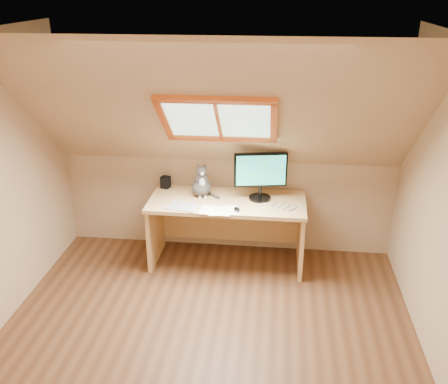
# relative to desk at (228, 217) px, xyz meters

# --- Properties ---
(ground) EXTENTS (3.50, 3.50, 0.00)m
(ground) POSITION_rel_desk_xyz_m (-0.04, -1.45, -0.49)
(ground) COLOR brown
(ground) RESTS_ON ground
(room_shell) EXTENTS (3.52, 3.52, 2.41)m
(room_shell) POSITION_rel_desk_xyz_m (-0.04, -1.54, 0.94)
(room_shell) COLOR tan
(room_shell) RESTS_ON ground
(desk) EXTENTS (1.56, 0.68, 0.71)m
(desk) POSITION_rel_desk_xyz_m (0.00, 0.00, 0.00)
(desk) COLOR tan
(desk) RESTS_ON ground
(monitor) EXTENTS (0.52, 0.22, 0.48)m
(monitor) POSITION_rel_desk_xyz_m (0.32, -0.00, 0.50)
(monitor) COLOR black
(monitor) RESTS_ON desk
(cat) EXTENTS (0.25, 0.28, 0.36)m
(cat) POSITION_rel_desk_xyz_m (-0.27, 0.02, 0.35)
(cat) COLOR #453F3D
(cat) RESTS_ON desk
(desk_speaker) EXTENTS (0.11, 0.11, 0.12)m
(desk_speaker) POSITION_rel_desk_xyz_m (-0.68, 0.18, 0.28)
(desk_speaker) COLOR black
(desk_speaker) RESTS_ON desk
(graphics_tablet) EXTENTS (0.31, 0.25, 0.01)m
(graphics_tablet) POSITION_rel_desk_xyz_m (-0.41, -0.28, 0.23)
(graphics_tablet) COLOR #B2B2B7
(graphics_tablet) RESTS_ON desk
(mouse) EXTENTS (0.08, 0.11, 0.03)m
(mouse) POSITION_rel_desk_xyz_m (0.12, -0.31, 0.24)
(mouse) COLOR black
(mouse) RESTS_ON desk
(papers) EXTENTS (0.33, 0.27, 0.00)m
(papers) POSITION_rel_desk_xyz_m (-0.08, -0.33, 0.22)
(papers) COLOR white
(papers) RESTS_ON desk
(cables) EXTENTS (0.51, 0.26, 0.01)m
(cables) POSITION_rel_desk_xyz_m (0.47, -0.19, 0.22)
(cables) COLOR silver
(cables) RESTS_ON desk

